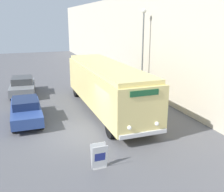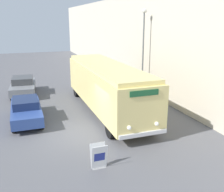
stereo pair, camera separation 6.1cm
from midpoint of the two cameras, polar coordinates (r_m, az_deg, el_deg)
The scene contains 7 objects.
ground_plane at distance 14.57m, azimuth -7.12°, elevation -8.25°, with size 80.00×80.00×0.00m, color #56565B.
building_wall_right at distance 25.25m, azimuth 4.18°, elevation 11.89°, with size 0.30×60.00×8.25m.
vintage_bus at distance 17.56m, azimuth -1.37°, elevation 2.45°, with size 2.69×11.29×3.21m.
sign_board at distance 11.21m, azimuth -2.95°, elevation -13.06°, with size 0.66×0.40×1.07m.
streetlamp at distance 21.21m, azimuth 6.68°, elevation 11.77°, with size 0.36×0.36×6.86m.
parked_car_near at distance 16.85m, azimuth -18.32°, elevation -2.88°, with size 1.77×4.53×1.41m.
parked_car_mid at distance 23.02m, azimuth -18.96°, elevation 2.10°, with size 2.24×4.48×1.47m.
Camera 1 is at (-2.86, -12.97, 5.99)m, focal length 42.00 mm.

